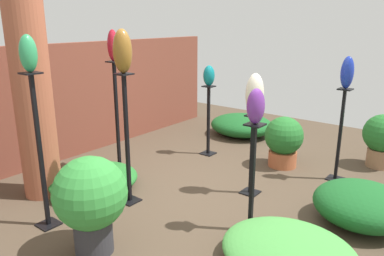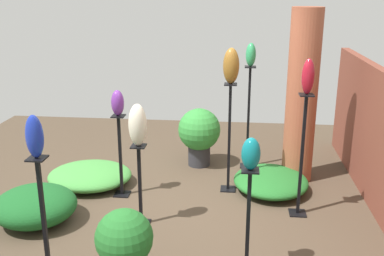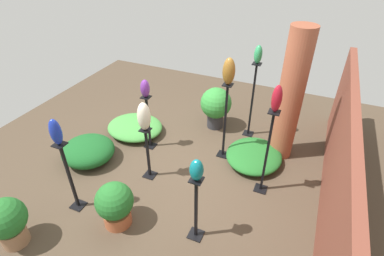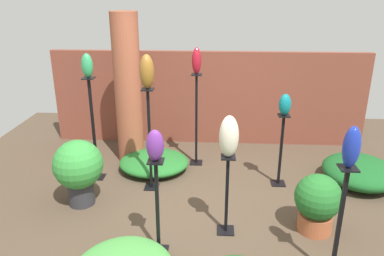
{
  "view_description": "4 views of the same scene",
  "coord_description": "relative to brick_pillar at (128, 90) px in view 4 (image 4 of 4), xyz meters",
  "views": [
    {
      "loc": [
        -3.37,
        -2.3,
        1.99
      ],
      "look_at": [
        -0.04,
        0.32,
        0.77
      ],
      "focal_mm": 35.0,
      "sensor_mm": 36.0,
      "label": 1
    },
    {
      "loc": [
        4.82,
        0.75,
        2.61
      ],
      "look_at": [
        0.29,
        0.28,
        1.19
      ],
      "focal_mm": 42.0,
      "sensor_mm": 36.0,
      "label": 2
    },
    {
      "loc": [
        3.5,
        1.89,
        3.58
      ],
      "look_at": [
        -0.0,
        0.36,
        1.0
      ],
      "focal_mm": 28.0,
      "sensor_mm": 36.0,
      "label": 3
    },
    {
      "loc": [
        0.1,
        -4.06,
        2.67
      ],
      "look_at": [
        -0.15,
        0.16,
        1.11
      ],
      "focal_mm": 35.0,
      "sensor_mm": 36.0,
      "label": 4
    }
  ],
  "objects": [
    {
      "name": "ground_plane",
      "position": [
        1.25,
        -1.62,
        -1.19
      ],
      "size": [
        8.0,
        8.0,
        0.0
      ],
      "primitive_type": "plane",
      "color": "#4C3D2D"
    },
    {
      "name": "brick_wall_back",
      "position": [
        1.25,
        0.86,
        -0.35
      ],
      "size": [
        5.6,
        0.12,
        1.68
      ],
      "primitive_type": "cube",
      "color": "brown",
      "rests_on": "ground"
    },
    {
      "name": "brick_pillar",
      "position": [
        0.0,
        0.0,
        0.0
      ],
      "size": [
        0.42,
        0.42,
        2.39
      ],
      "primitive_type": "cylinder",
      "color": "#9E5138",
      "rests_on": "ground"
    },
    {
      "name": "pedestal_ivory",
      "position": [
        1.53,
        -1.93,
        -0.76
      ],
      "size": [
        0.2,
        0.2,
        0.96
      ],
      "color": "black",
      "rests_on": "ground"
    },
    {
      "name": "pedestal_teal",
      "position": [
        2.33,
        -0.74,
        -0.71
      ],
      "size": [
        0.2,
        0.2,
        1.06
      ],
      "color": "black",
      "rests_on": "ground"
    },
    {
      "name": "pedestal_cobalt",
      "position": [
        2.56,
        -2.6,
        -0.65
      ],
      "size": [
        0.2,
        0.2,
        1.19
      ],
      "color": "black",
      "rests_on": "ground"
    },
    {
      "name": "pedestal_violet",
      "position": [
        0.8,
        -2.35,
        -0.7
      ],
      "size": [
        0.2,
        0.2,
        1.09
      ],
      "color": "black",
      "rests_on": "ground"
    },
    {
      "name": "pedestal_jade",
      "position": [
        -0.37,
        -0.7,
        -0.48
      ],
      "size": [
        0.2,
        0.2,
        1.54
      ],
      "color": "black",
      "rests_on": "ground"
    },
    {
      "name": "pedestal_bronze",
      "position": [
        0.49,
        -0.96,
        -0.52
      ],
      "size": [
        0.2,
        0.2,
        1.46
      ],
      "color": "black",
      "rests_on": "ground"
    },
    {
      "name": "pedestal_ruby",
      "position": [
        1.09,
        -0.1,
        -0.51
      ],
      "size": [
        0.2,
        0.2,
        1.48
      ],
      "color": "black",
      "rests_on": "ground"
    },
    {
      "name": "art_vase_ivory",
      "position": [
        1.53,
        -1.93,
        0.01
      ],
      "size": [
        0.21,
        0.2,
        0.47
      ],
      "primitive_type": "ellipsoid",
      "color": "beige",
      "rests_on": "pedestal_ivory"
    },
    {
      "name": "art_vase_teal",
      "position": [
        2.33,
        -0.74,
        0.02
      ],
      "size": [
        0.17,
        0.17,
        0.3
      ],
      "primitive_type": "ellipsoid",
      "color": "#0F727A",
      "rests_on": "pedestal_teal"
    },
    {
      "name": "art_vase_cobalt",
      "position": [
        2.56,
        -2.6,
        0.19
      ],
      "size": [
        0.15,
        0.15,
        0.39
      ],
      "primitive_type": "ellipsoid",
      "color": "#192D9E",
      "rests_on": "pedestal_cobalt"
    },
    {
      "name": "art_vase_violet",
      "position": [
        0.8,
        -2.35,
        0.06
      ],
      "size": [
        0.18,
        0.16,
        0.32
      ],
      "primitive_type": "ellipsoid",
      "color": "#6B2D8C",
      "rests_on": "pedestal_violet"
    },
    {
      "name": "art_vase_jade",
      "position": [
        -0.37,
        -0.7,
        0.52
      ],
      "size": [
        0.16,
        0.14,
        0.33
      ],
      "primitive_type": "ellipsoid",
      "color": "#2D9356",
      "rests_on": "pedestal_jade"
    },
    {
      "name": "art_vase_bronze",
      "position": [
        0.49,
        -0.96,
        0.49
      ],
      "size": [
        0.19,
        0.2,
        0.45
      ],
      "primitive_type": "ellipsoid",
      "color": "brown",
      "rests_on": "pedestal_bronze"
    },
    {
      "name": "art_vase_ruby",
      "position": [
        1.09,
        -0.1,
        0.49
      ],
      "size": [
        0.14,
        0.14,
        0.4
      ],
      "primitive_type": "ellipsoid",
      "color": "maroon",
      "rests_on": "pedestal_ruby"
    },
    {
      "name": "potted_plant_near_pillar",
      "position": [
        -0.37,
        -1.43,
        -0.67
      ],
      "size": [
        0.64,
        0.64,
        0.89
      ],
      "color": "#2D2D33",
      "rests_on": "ground"
    },
    {
      "name": "potted_plant_mid_right",
      "position": [
        2.57,
        -1.85,
        -0.81
      ],
      "size": [
        0.53,
        0.53,
        0.71
      ],
      "color": "#B25B38",
      "rests_on": "ground"
    },
    {
      "name": "foliage_bed_west",
      "position": [
        0.44,
        -0.39,
        -1.06
      ],
      "size": [
        1.09,
        1.0,
        0.26
      ],
      "primitive_type": "ellipsoid",
      "color": "#236B28",
      "rests_on": "ground"
    },
    {
      "name": "foliage_bed_center",
      "position": [
        3.51,
        -0.62,
        -1.01
      ],
      "size": [
        1.05,
        1.13,
        0.37
      ],
      "primitive_type": "ellipsoid",
      "color": "#195923",
      "rests_on": "ground"
    }
  ]
}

